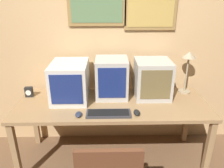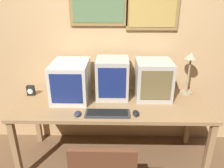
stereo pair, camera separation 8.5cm
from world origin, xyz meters
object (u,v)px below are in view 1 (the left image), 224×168
(monitor_right, at_px, (152,79))
(mouse_near_keyboard, at_px, (137,113))
(mouse_far_corner, at_px, (78,114))
(keyboard_main, at_px, (108,113))
(desk_clock, at_px, (29,92))
(monitor_left, at_px, (70,81))
(desk_lamp, at_px, (188,62))
(monitor_center, at_px, (112,78))

(monitor_right, bearing_deg, mouse_near_keyboard, -117.94)
(mouse_far_corner, bearing_deg, keyboard_main, 3.36)
(keyboard_main, distance_m, desk_clock, 0.98)
(monitor_left, distance_m, mouse_far_corner, 0.44)
(desk_lamp, bearing_deg, keyboard_main, -150.76)
(desk_clock, bearing_deg, monitor_left, -6.35)
(monitor_center, distance_m, desk_clock, 0.94)
(monitor_center, bearing_deg, mouse_near_keyboard, -60.90)
(monitor_center, bearing_deg, keyboard_main, -95.43)
(mouse_near_keyboard, height_order, desk_lamp, desk_lamp)
(monitor_left, distance_m, desk_lamp, 1.32)
(monitor_center, xyz_separation_m, desk_clock, (-0.92, -0.00, -0.16))
(desk_lamp, bearing_deg, mouse_near_keyboard, -141.34)
(keyboard_main, relative_size, desk_lamp, 0.88)
(keyboard_main, distance_m, desk_lamp, 1.09)
(monitor_center, height_order, keyboard_main, monitor_center)
(monitor_left, height_order, monitor_right, monitor_right)
(keyboard_main, relative_size, desk_clock, 3.72)
(monitor_left, height_order, monitor_center, monitor_center)
(monitor_center, distance_m, monitor_right, 0.45)
(monitor_left, height_order, desk_lamp, desk_lamp)
(mouse_far_corner, height_order, desk_clock, desk_clock)
(mouse_near_keyboard, relative_size, desk_clock, 0.95)
(keyboard_main, distance_m, mouse_far_corner, 0.28)
(keyboard_main, relative_size, mouse_far_corner, 4.06)
(keyboard_main, bearing_deg, monitor_right, 39.94)
(monitor_right, xyz_separation_m, mouse_near_keyboard, (-0.21, -0.41, -0.19))
(monitor_center, distance_m, mouse_far_corner, 0.58)
(mouse_far_corner, relative_size, desk_clock, 0.92)
(monitor_left, xyz_separation_m, desk_clock, (-0.48, 0.05, -0.15))
(desk_lamp, bearing_deg, monitor_left, -173.87)
(monitor_center, xyz_separation_m, mouse_far_corner, (-0.32, -0.44, -0.20))
(keyboard_main, xyz_separation_m, desk_lamp, (0.90, 0.50, 0.36))
(keyboard_main, height_order, desk_clock, desk_clock)
(mouse_near_keyboard, bearing_deg, monitor_center, 119.10)
(monitor_left, bearing_deg, monitor_right, 2.93)
(mouse_near_keyboard, bearing_deg, keyboard_main, -179.54)
(desk_clock, xyz_separation_m, desk_lamp, (1.78, 0.09, 0.31))
(monitor_left, relative_size, monitor_right, 1.17)
(monitor_left, height_order, desk_clock, monitor_left)
(monitor_left, distance_m, monitor_center, 0.45)
(monitor_left, relative_size, monitor_center, 1.12)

